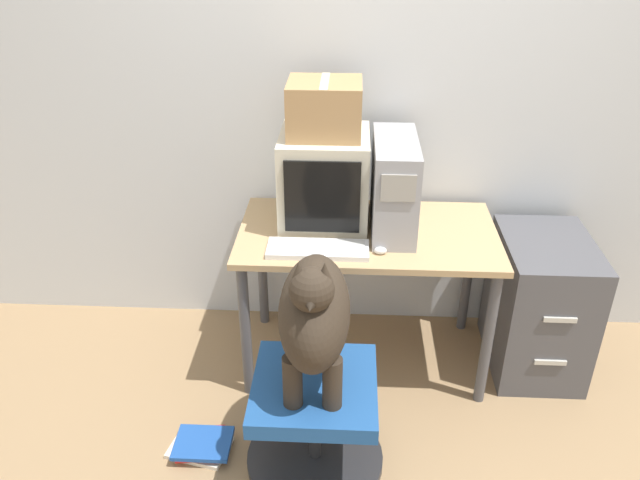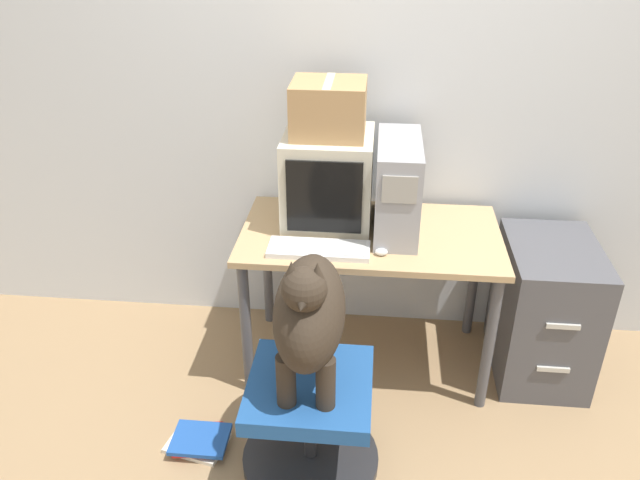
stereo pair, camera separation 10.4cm
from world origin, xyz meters
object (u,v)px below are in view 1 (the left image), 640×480
object	(u,v)px
office_chair	(315,420)
dog	(314,313)
pc_tower	(394,185)
filing_cabinet	(539,304)
keyboard	(318,249)
crt_monitor	(324,179)
book_stack_floor	(201,445)
cardboard_box	(325,108)

from	to	relation	value
office_chair	dog	distance (m)	0.53
pc_tower	office_chair	distance (m)	1.09
pc_tower	dog	bearing A→B (deg)	-113.21
filing_cabinet	keyboard	bearing A→B (deg)	-168.09
crt_monitor	pc_tower	xyz separation A→B (m)	(0.32, -0.05, -0.00)
crt_monitor	book_stack_floor	distance (m)	1.30
dog	book_stack_floor	xyz separation A→B (m)	(-0.50, 0.03, -0.74)
keyboard	filing_cabinet	bearing A→B (deg)	11.91
pc_tower	office_chair	size ratio (longest dim) A/B	0.87
office_chair	book_stack_floor	world-z (taller)	office_chair
pc_tower	dog	distance (m)	0.83
crt_monitor	pc_tower	size ratio (longest dim) A/B	0.86
keyboard	book_stack_floor	xyz separation A→B (m)	(-0.48, -0.46, -0.73)
pc_tower	keyboard	size ratio (longest dim) A/B	1.12
cardboard_box	office_chair	bearing A→B (deg)	-90.00
crt_monitor	dog	world-z (taller)	crt_monitor
crt_monitor	keyboard	distance (m)	0.36
dog	book_stack_floor	distance (m)	0.89
crt_monitor	dog	xyz separation A→B (m)	(0.00, -0.80, -0.19)
pc_tower	keyboard	bearing A→B (deg)	-142.87
keyboard	cardboard_box	xyz separation A→B (m)	(0.01, 0.31, 0.54)
office_chair	cardboard_box	size ratio (longest dim) A/B	1.78
filing_cabinet	book_stack_floor	size ratio (longest dim) A/B	2.45
crt_monitor	filing_cabinet	size ratio (longest dim) A/B	0.62
keyboard	cardboard_box	size ratio (longest dim) A/B	1.38
pc_tower	crt_monitor	bearing A→B (deg)	170.79
keyboard	book_stack_floor	world-z (taller)	keyboard
crt_monitor	book_stack_floor	world-z (taller)	crt_monitor
pc_tower	filing_cabinet	xyz separation A→B (m)	(0.74, -0.02, -0.61)
filing_cabinet	cardboard_box	size ratio (longest dim) A/B	2.14
office_chair	book_stack_floor	size ratio (longest dim) A/B	2.03
pc_tower	filing_cabinet	world-z (taller)	pc_tower
dog	cardboard_box	size ratio (longest dim) A/B	1.91
keyboard	dog	distance (m)	0.49
crt_monitor	dog	distance (m)	0.82
filing_cabinet	book_stack_floor	xyz separation A→B (m)	(-1.56, -0.69, -0.32)
office_chair	dog	bearing A→B (deg)	90.00
keyboard	book_stack_floor	size ratio (longest dim) A/B	1.58
book_stack_floor	office_chair	bearing A→B (deg)	-4.18
filing_cabinet	cardboard_box	distance (m)	1.43
pc_tower	office_chair	xyz separation A→B (m)	(-0.32, -0.75, -0.72)
crt_monitor	book_stack_floor	bearing A→B (deg)	-122.92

